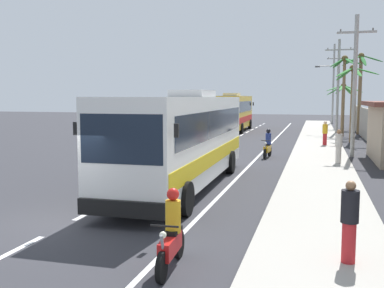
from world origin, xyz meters
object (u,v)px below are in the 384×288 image
palm_second (343,96)px  palm_third (360,79)px  utility_pole_far (337,83)px  palm_fourth (353,84)px  motorcycle_beside_bus (268,146)px  palm_farthest (344,78)px  coach_bus_foreground (184,137)px  pedestrian_near_kerb (339,146)px  pedestrian_midwalk (325,132)px  motorcycle_trailing (172,237)px  pedestrian_far_walk (350,220)px  utility_pole_distant (333,83)px  coach_bus_far_lane (234,111)px  utility_pole_mid (355,83)px

palm_second → palm_third: (1.18, -5.20, 1.58)m
utility_pole_far → palm_second: 5.58m
palm_fourth → motorcycle_beside_bus: bearing=-116.8°
palm_fourth → palm_farthest: 5.49m
palm_fourth → coach_bus_foreground: bearing=-110.9°
pedestrian_near_kerb → palm_third: 21.43m
pedestrian_midwalk → palm_farthest: (1.65, 9.35, 4.10)m
pedestrian_midwalk → coach_bus_foreground: bearing=-12.7°
motorcycle_beside_bus → utility_pole_far: utility_pole_far is taller
motorcycle_trailing → pedestrian_far_walk: 3.64m
pedestrian_midwalk → pedestrian_far_walk: (0.09, -23.06, -0.00)m
utility_pole_distant → palm_fourth: size_ratio=1.73×
coach_bus_foreground → motorcycle_trailing: 8.46m
palm_fourth → coach_bus_far_lane: bearing=140.5°
pedestrian_midwalk → pedestrian_far_walk: size_ratio=1.00×
palm_second → pedestrian_midwalk: bearing=-96.7°
utility_pole_distant → palm_second: (0.64, -11.41, -1.72)m
utility_pole_distant → palm_fourth: (0.60, -24.78, -0.82)m
palm_farthest → utility_pole_mid: bearing=-90.8°
motorcycle_trailing → pedestrian_near_kerb: size_ratio=1.13×
coach_bus_far_lane → utility_pole_far: size_ratio=1.22×
pedestrian_midwalk → utility_pole_far: (1.19, 11.89, 3.73)m
palm_second → utility_pole_far: bearing=-99.0°
pedestrian_near_kerb → utility_pole_distant: 37.72m
utility_pole_far → palm_farthest: utility_pole_far is taller
palm_third → pedestrian_midwalk: bearing=-104.9°
motorcycle_beside_bus → pedestrian_midwalk: size_ratio=1.16×
motorcycle_beside_bus → utility_pole_far: bearing=76.4°
utility_pole_distant → motorcycle_beside_bus: bearing=-97.6°
motorcycle_trailing → pedestrian_midwalk: (3.41, 23.98, 0.36)m
motorcycle_trailing → pedestrian_midwalk: size_ratio=1.16×
motorcycle_beside_bus → pedestrian_midwalk: bearing=63.3°
coach_bus_foreground → pedestrian_far_walk: size_ratio=7.03×
pedestrian_midwalk → utility_pole_distant: bearing=-176.2°
coach_bus_foreground → utility_pole_far: size_ratio=1.35×
motorcycle_trailing → palm_farthest: 34.01m
coach_bus_far_lane → palm_second: size_ratio=2.18×
coach_bus_foreground → motorcycle_trailing: coach_bus_foreground is taller
pedestrian_far_walk → motorcycle_trailing: bearing=-87.8°
motorcycle_beside_bus → palm_fourth: 12.31m
palm_farthest → utility_pole_distant: bearing=90.8°
utility_pole_far → utility_pole_distant: 16.81m
palm_third → palm_farthest: bearing=-119.8°
pedestrian_far_walk → palm_fourth: 27.25m
utility_pole_distant → pedestrian_midwalk: bearing=-92.8°
pedestrian_far_walk → palm_fourth: palm_fourth is taller
coach_bus_far_lane → utility_pole_far: (10.00, -0.91, 2.75)m
motorcycle_trailing → palm_fourth: size_ratio=0.33×
motorcycle_beside_bus → pedestrian_midwalk: (3.28, 6.54, 0.36)m
utility_pole_far → palm_fourth: bearing=-84.2°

